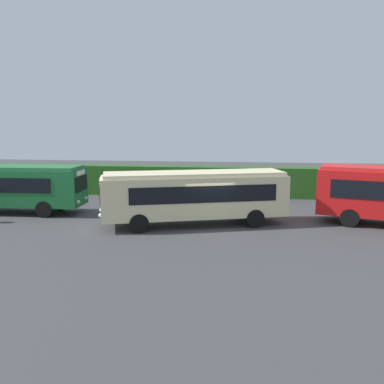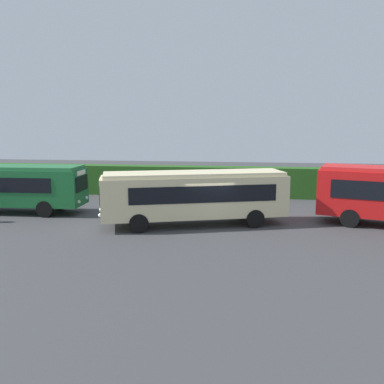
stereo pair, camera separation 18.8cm
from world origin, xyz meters
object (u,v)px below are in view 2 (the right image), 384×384
object	(u,v)px
bus_green	(4,185)
person_right	(364,200)
bus_cream	(194,194)
person_center	(169,202)

from	to	relation	value
bus_green	person_right	distance (m)	22.30
bus_green	bus_cream	xyz separation A→B (m)	(12.27, -1.75, -0.00)
bus_green	person_center	xyz separation A→B (m)	(10.57, -0.14, -0.75)
person_center	person_right	bearing A→B (deg)	-102.44
bus_green	person_right	bearing A→B (deg)	3.59
bus_cream	person_center	xyz separation A→B (m)	(-1.69, 1.60, -0.75)
bus_cream	person_center	size ratio (longest dim) A/B	5.58
person_center	person_right	size ratio (longest dim) A/B	1.02
bus_cream	person_center	bearing A→B (deg)	-61.13
bus_cream	person_right	xyz separation A→B (m)	(9.92, 3.81, -0.76)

